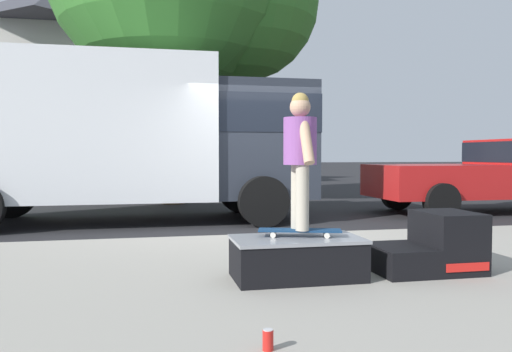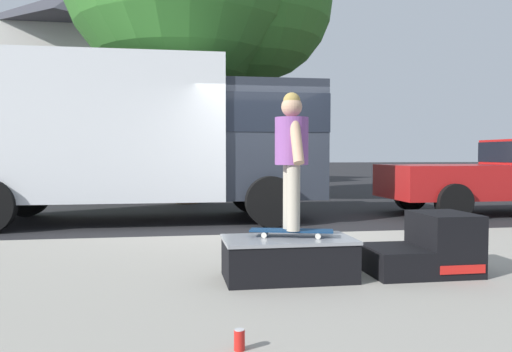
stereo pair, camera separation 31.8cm
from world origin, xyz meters
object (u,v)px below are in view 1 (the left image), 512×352
soda_can (268,340)px  box_truck (130,132)px  skate_box (297,257)px  skater_kid (300,149)px  kicker_ramp (433,247)px  skateboard (300,231)px  pickup_truck_red (505,172)px

soda_can → box_truck: box_truck is taller
skate_box → skater_kid: skater_kid is taller
skate_box → skater_kid: 1.01m
skate_box → skater_kid: size_ratio=0.94×
box_truck → kicker_ramp: bearing=-60.4°
skateboard → box_truck: size_ratio=0.12×
skateboard → box_truck: box_truck is taller
skater_kid → pickup_truck_red: (6.40, 5.38, -0.44)m
box_truck → skate_box: bearing=-72.9°
skate_box → box_truck: bearing=107.1°
skate_box → skateboard: skateboard is taller
skater_kid → soda_can: 2.18m
kicker_ramp → soda_can: kicker_ramp is taller
skate_box → box_truck: 5.84m
skate_box → pickup_truck_red: 8.44m
skate_box → soda_can: bearing=-112.1°
soda_can → box_truck: (-0.99, 7.08, 1.52)m
skateboard → soda_can: size_ratio=6.39×
pickup_truck_red → soda_can: bearing=-135.1°
skateboard → box_truck: bearing=107.7°
pickup_truck_red → skateboard: bearing=-139.9°
soda_can → box_truck: size_ratio=0.02×
skate_box → skateboard: 0.24m
kicker_ramp → skater_kid: skater_kid is taller
skater_kid → skateboard: bearing=104.0°
skateboard → box_truck: (-1.71, 5.37, 1.14)m
kicker_ramp → soda_can: (-2.09, -1.66, -0.18)m
skater_kid → pickup_truck_red: size_ratio=0.23×
skateboard → soda_can: skateboard is taller
pickup_truck_red → kicker_ramp: bearing=-132.8°
skate_box → box_truck: size_ratio=0.17×
skate_box → pickup_truck_red: (6.44, 5.43, 0.57)m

